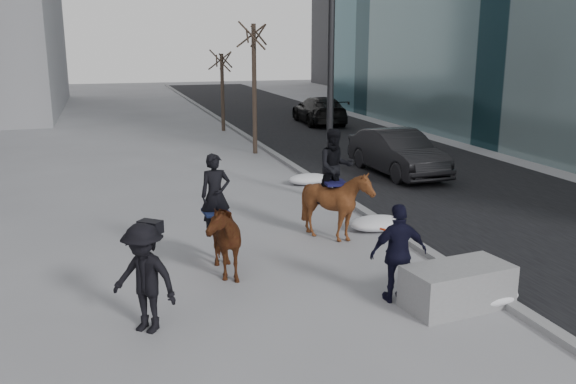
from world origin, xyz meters
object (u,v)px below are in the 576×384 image
object	(u,v)px
mounted_left	(218,230)
planter	(457,286)
car_near	(397,152)
mounted_right	(336,196)

from	to	relation	value
mounted_left	planter	bearing A→B (deg)	-36.98
car_near	mounted_right	distance (m)	7.55
planter	car_near	world-z (taller)	car_near
car_near	mounted_right	world-z (taller)	mounted_right
mounted_left	mounted_right	distance (m)	3.24
planter	mounted_left	xyz separation A→B (m)	(-3.62, 2.73, 0.51)
car_near	mounted_right	xyz separation A→B (m)	(-4.57, -6.01, 0.26)
planter	mounted_left	distance (m)	4.57
car_near	mounted_left	distance (m)	10.50
mounted_right	mounted_left	bearing A→B (deg)	-156.44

